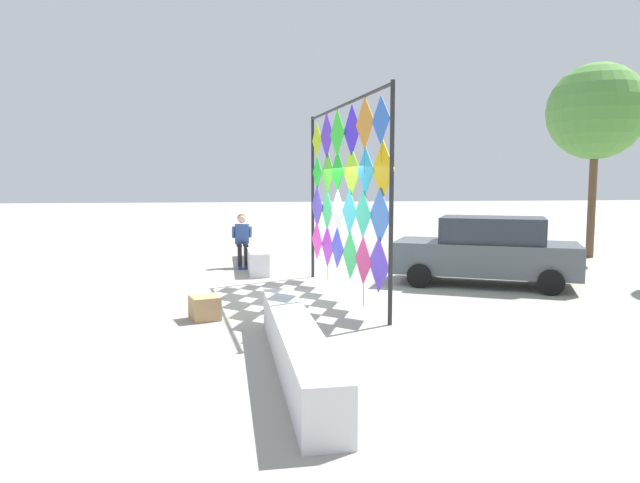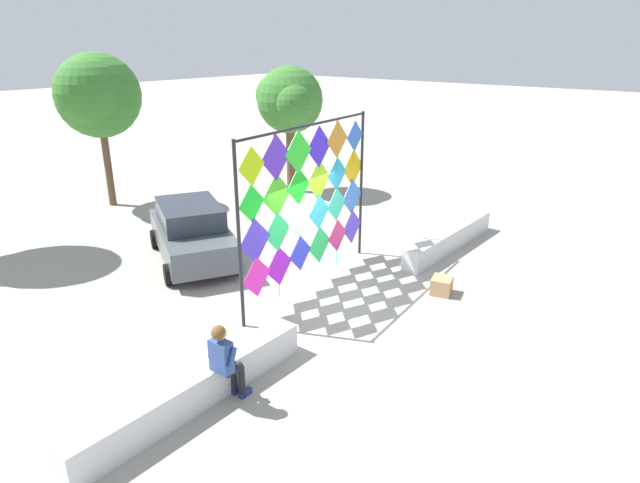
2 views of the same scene
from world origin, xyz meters
The scene contains 8 objects.
ground centered at (0.00, 0.00, 0.00)m, with size 120.00×120.00×0.00m, color #9E998E.
plaza_ledge_left centered at (-4.36, -0.42, 0.28)m, with size 4.30×0.46×0.56m, color silver.
plaza_ledge_right centered at (4.36, -0.42, 0.28)m, with size 4.30×0.46×0.56m, color silver.
kite_display_rack centered at (0.20, 1.05, 2.14)m, with size 4.78×0.54×3.73m.
seated_vendor centered at (-4.00, -0.77, 0.82)m, with size 0.63×0.53×1.41m.
parked_car centered at (-0.53, 4.39, 0.75)m, with size 3.24×4.13×1.48m.
cardboard_box_large centered at (1.67, -1.56, 0.19)m, with size 0.50×0.43×0.38m, color tan.
tree_palm_like centered at (-4.37, 9.66, 4.40)m, with size 3.13×3.12×5.75m.
Camera 1 is at (10.76, -1.24, 2.17)m, focal length 31.47 mm.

